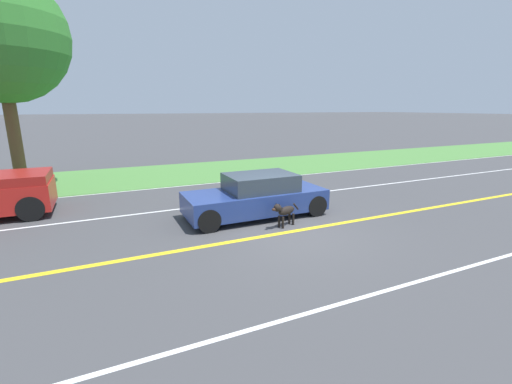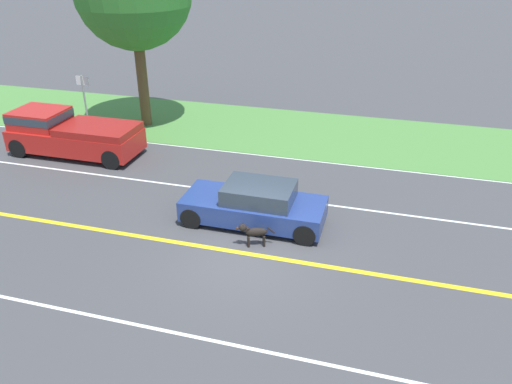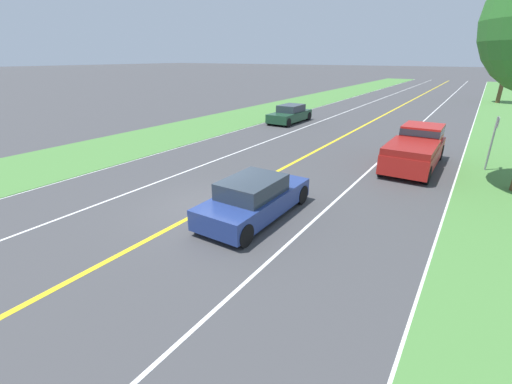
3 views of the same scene
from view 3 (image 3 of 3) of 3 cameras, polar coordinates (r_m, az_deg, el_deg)
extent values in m
plane|color=#424244|center=(12.09, -7.77, -2.52)|extent=(400.00, 400.00, 0.00)
cube|color=yellow|center=(12.08, -7.77, -2.50)|extent=(0.18, 160.00, 0.01)
cube|color=white|center=(9.61, 26.71, -11.64)|extent=(0.14, 160.00, 0.01)
cube|color=white|center=(17.25, -25.80, 2.94)|extent=(0.14, 160.00, 0.01)
cube|color=white|center=(10.34, 7.27, -6.85)|extent=(0.10, 160.00, 0.01)
cube|color=white|center=(14.48, -18.38, 0.71)|extent=(0.10, 160.00, 0.01)
cube|color=#4C843D|center=(19.81, -30.45, 4.34)|extent=(6.00, 160.00, 0.03)
cube|color=navy|center=(11.13, -0.13, -1.64)|extent=(1.77, 4.42, 0.64)
cube|color=#2D3842|center=(10.78, -0.64, 0.91)|extent=(1.52, 2.12, 0.52)
cylinder|color=black|center=(12.28, 7.55, -0.41)|extent=(0.22, 0.67, 0.67)
cylinder|color=black|center=(9.49, -1.99, -7.20)|extent=(0.22, 0.67, 0.67)
cylinder|color=black|center=(12.98, 1.23, 1.03)|extent=(0.22, 0.67, 0.67)
cylinder|color=black|center=(10.38, -9.24, -4.79)|extent=(0.22, 0.67, 0.67)
ellipsoid|color=black|center=(11.51, -6.48, -1.18)|extent=(0.41, 0.68, 0.25)
cylinder|color=black|center=(11.80, -5.72, -2.12)|extent=(0.07, 0.07, 0.34)
cylinder|color=black|center=(11.41, -6.46, -3.02)|extent=(0.07, 0.07, 0.34)
cylinder|color=black|center=(11.85, -6.38, -2.05)|extent=(0.07, 0.07, 0.34)
cylinder|color=black|center=(11.46, -7.14, -2.94)|extent=(0.07, 0.07, 0.34)
cylinder|color=black|center=(11.71, -6.05, -0.21)|extent=(0.19, 0.21, 0.17)
sphere|color=black|center=(11.79, -5.87, 0.27)|extent=(0.28, 0.28, 0.22)
ellipsoid|color=#331E14|center=(11.93, -5.63, 0.46)|extent=(0.13, 0.13, 0.08)
cone|color=black|center=(11.73, -5.63, 0.61)|extent=(0.09, 0.09, 0.10)
cone|color=black|center=(11.77, -6.19, 0.66)|extent=(0.09, 0.09, 0.10)
cylinder|color=black|center=(11.13, -7.23, -1.83)|extent=(0.13, 0.25, 0.24)
cube|color=red|center=(17.75, 24.84, 5.76)|extent=(2.00, 5.32, 0.83)
cube|color=red|center=(19.08, 25.99, 8.97)|extent=(1.76, 2.01, 0.71)
cube|color=#2D3842|center=(19.06, 26.05, 9.28)|extent=(1.78, 2.03, 0.31)
cube|color=maroon|center=(16.54, 24.49, 6.79)|extent=(1.96, 3.03, 0.29)
cylinder|color=black|center=(19.77, 28.36, 5.84)|extent=(0.22, 0.78, 0.78)
cylinder|color=black|center=(15.69, 26.64, 2.56)|extent=(0.22, 0.78, 0.78)
cylinder|color=black|center=(19.98, 23.19, 6.85)|extent=(0.22, 0.78, 0.78)
cylinder|color=black|center=(15.95, 20.21, 3.85)|extent=(0.22, 0.78, 0.78)
cube|color=#1E472D|center=(27.87, 5.63, 12.49)|extent=(1.78, 4.46, 0.65)
cube|color=#2D3842|center=(27.94, 5.85, 13.73)|extent=(1.53, 2.14, 0.53)
cylinder|color=black|center=(26.74, 2.23, 11.81)|extent=(0.22, 0.66, 0.66)
cylinder|color=black|center=(29.84, 5.88, 12.75)|extent=(0.22, 0.66, 0.66)
cylinder|color=black|center=(25.97, 5.32, 11.44)|extent=(0.22, 0.66, 0.66)
cylinder|color=black|center=(29.15, 8.73, 12.41)|extent=(0.22, 0.66, 0.66)
cylinder|color=brown|center=(48.12, 35.73, 14.18)|extent=(0.42, 0.42, 3.74)
sphere|color=#337A2D|center=(48.02, 36.55, 17.69)|extent=(3.54, 3.54, 3.54)
cylinder|color=gray|center=(18.78, 34.58, 6.58)|extent=(0.08, 0.08, 2.47)
cube|color=white|center=(18.62, 35.39, 9.46)|extent=(0.03, 0.64, 0.40)
camera|label=1|loc=(19.91, -17.10, 16.35)|focal=24.00mm
camera|label=2|loc=(19.54, -47.30, 25.03)|focal=35.00mm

